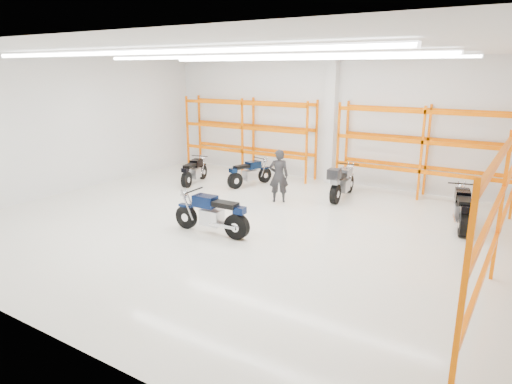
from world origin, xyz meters
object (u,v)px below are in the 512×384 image
Objects in this scene: motorcycle_main at (214,215)px; structural_column at (331,121)px; motorcycle_back_a at (194,172)px; motorcycle_back_b at (248,174)px; standing_man at (279,176)px; motorcycle_back_c at (341,183)px; motorcycle_back_d at (462,210)px.

motorcycle_main is 0.49× the size of structural_column.
structural_column reaches higher than motorcycle_back_a.
motorcycle_main is at bearing -66.46° from motorcycle_back_b.
motorcycle_back_c is at bearing -172.40° from standing_man.
motorcycle_back_c reaches higher than motorcycle_back_d.
motorcycle_back_c is (5.34, 0.96, 0.10)m from motorcycle_back_a.
motorcycle_back_b is at bearing 174.04° from motorcycle_back_d.
motorcycle_back_a is 2.03m from motorcycle_back_b.
motorcycle_back_a is 1.14× the size of standing_man.
motorcycle_back_a is 9.09m from motorcycle_back_d.
structural_column is (2.20, 2.14, 1.80)m from motorcycle_back_b.
motorcycle_main is 1.32× the size of standing_man.
motorcycle_back_b is 0.43× the size of structural_column.
motorcycle_back_c is at bearing -57.27° from structural_column.
motorcycle_back_b is 3.48m from motorcycle_back_c.
standing_man reaches higher than motorcycle_back_d.
motorcycle_back_c is 1.02× the size of motorcycle_back_d.
motorcycle_back_a is (-3.88, 3.82, -0.06)m from motorcycle_main.
motorcycle_back_c is at bearing 166.47° from motorcycle_back_d.
motorcycle_main is 1.02× the size of motorcycle_back_d.
motorcycle_back_a is 3.82m from standing_man.
structural_column reaches higher than motorcycle_main.
structural_column is (0.19, 6.76, 1.74)m from motorcycle_main.
motorcycle_back_a is 0.86× the size of motorcycle_back_c.
motorcycle_back_b is at bearing 113.54° from motorcycle_main.
motorcycle_back_c reaches higher than motorcycle_back_b.
motorcycle_back_a is 0.43× the size of structural_column.
motorcycle_back_d is (3.75, -0.90, -0.04)m from motorcycle_back_c.
motorcycle_back_c is (1.46, 4.78, 0.04)m from motorcycle_main.
motorcycle_back_a is at bearing 135.44° from motorcycle_main.
structural_column is at bearing 35.92° from motorcycle_back_a.
structural_column reaches higher than motorcycle_back_c.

